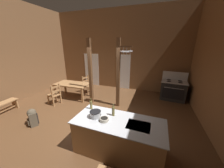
# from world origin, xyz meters

# --- Properties ---
(ground_plane) EXTENTS (8.54, 8.03, 0.10)m
(ground_plane) POSITION_xyz_m (0.00, 0.00, -0.05)
(ground_plane) COLOR brown
(wall_back) EXTENTS (8.54, 0.14, 4.52)m
(wall_back) POSITION_xyz_m (0.00, 3.69, 2.26)
(wall_back) COLOR brown
(wall_back) RESTS_ON ground_plane
(wall_left) EXTENTS (0.14, 8.03, 4.52)m
(wall_left) POSITION_xyz_m (-3.94, 0.00, 2.26)
(wall_left) COLOR brown
(wall_left) RESTS_ON ground_plane
(glazed_door_back_left) EXTENTS (1.00, 0.01, 2.05)m
(glazed_door_back_left) POSITION_xyz_m (-1.74, 3.61, 1.02)
(glazed_door_back_left) COLOR white
(glazed_door_back_left) RESTS_ON ground_plane
(glazed_panel_back_right) EXTENTS (0.84, 0.01, 2.05)m
(glazed_panel_back_right) POSITION_xyz_m (0.39, 3.61, 1.02)
(glazed_panel_back_right) COLOR white
(glazed_panel_back_right) RESTS_ON ground_plane
(kitchen_island) EXTENTS (2.19, 1.02, 0.90)m
(kitchen_island) POSITION_xyz_m (1.47, -1.05, 0.45)
(kitchen_island) COLOR #9E7044
(kitchen_island) RESTS_ON ground_plane
(stove_range) EXTENTS (1.22, 0.92, 1.32)m
(stove_range) POSITION_xyz_m (3.13, 2.85, 0.48)
(stove_range) COLOR black
(stove_range) RESTS_ON ground_plane
(support_post_with_pot_rack) EXTENTS (0.62, 0.24, 2.87)m
(support_post_with_pot_rack) POSITION_xyz_m (0.80, 1.28, 1.56)
(support_post_with_pot_rack) COLOR brown
(support_post_with_pot_rack) RESTS_ON ground_plane
(support_post_center) EXTENTS (0.14, 0.14, 2.87)m
(support_post_center) POSITION_xyz_m (-0.50, 1.22, 1.44)
(support_post_center) COLOR brown
(support_post_center) RESTS_ON ground_plane
(dining_table) EXTENTS (1.71, 0.93, 0.74)m
(dining_table) POSITION_xyz_m (-1.69, 1.42, 0.65)
(dining_table) COLOR #9E7044
(dining_table) RESTS_ON ground_plane
(ladderback_chair_near_window) EXTENTS (0.56, 0.56, 0.95)m
(ladderback_chair_near_window) POSITION_xyz_m (-1.32, 2.23, 0.45)
(ladderback_chair_near_window) COLOR #9E7044
(ladderback_chair_near_window) RESTS_ON ground_plane
(ladderback_chair_by_post) EXTENTS (0.53, 0.53, 0.95)m
(ladderback_chair_by_post) POSITION_xyz_m (-2.00, 0.52, 0.45)
(ladderback_chair_by_post) COLOR #9E7044
(ladderback_chair_by_post) RESTS_ON ground_plane
(bench_along_left_wall) EXTENTS (0.41, 1.14, 0.44)m
(bench_along_left_wall) POSITION_xyz_m (-3.33, -0.86, 0.30)
(bench_along_left_wall) COLOR #9E7044
(bench_along_left_wall) RESTS_ON ground_plane
(backpack) EXTENTS (0.39, 0.38, 0.60)m
(backpack) POSITION_xyz_m (-1.55, -0.98, 0.31)
(backpack) COLOR #4C4233
(backpack) RESTS_ON ground_plane
(stockpot_on_counter) EXTENTS (0.35, 0.28, 0.16)m
(stockpot_on_counter) POSITION_xyz_m (0.88, -1.08, 0.98)
(stockpot_on_counter) COLOR #B7BABF
(stockpot_on_counter) RESTS_ON kitchen_island
(mixing_bowl_on_counter) EXTENTS (0.21, 0.21, 0.08)m
(mixing_bowl_on_counter) POSITION_xyz_m (1.15, -1.15, 0.93)
(mixing_bowl_on_counter) COLOR #B2A893
(mixing_bowl_on_counter) RESTS_ON kitchen_island
(bottle_tall_on_counter) EXTENTS (0.07, 0.07, 0.32)m
(bottle_tall_on_counter) POSITION_xyz_m (1.28, -0.87, 1.02)
(bottle_tall_on_counter) COLOR brown
(bottle_tall_on_counter) RESTS_ON kitchen_island
(bottle_short_on_counter) EXTENTS (0.07, 0.07, 0.33)m
(bottle_short_on_counter) POSITION_xyz_m (0.59, -0.76, 1.03)
(bottle_short_on_counter) COLOR brown
(bottle_short_on_counter) RESTS_ON kitchen_island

